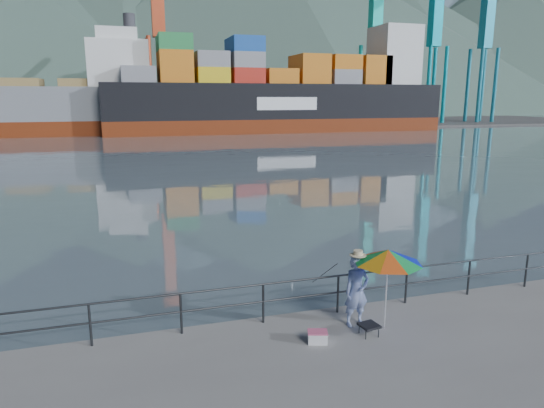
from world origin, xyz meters
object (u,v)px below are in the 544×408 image
Objects in this scene: fisherman at (357,291)px; beach_umbrella at (388,257)px; cooler_bag at (317,338)px; bulk_carrier at (31,106)px; container_ship at (288,95)px.

fisherman is 0.89× the size of beach_umbrella.
fisherman reaches higher than cooler_bag.
beach_umbrella is 74.52m from bulk_carrier.
beach_umbrella is (0.59, -0.37, 0.93)m from fisherman.
fisherman is 4.10× the size of cooler_bag.
container_ship reaches higher than fisherman.
fisherman is at bearing 148.01° from beach_umbrella.
fisherman is 74.06m from bulk_carrier.
fisherman is 1.16m from beach_umbrella.
bulk_carrier is at bearing 120.63° from cooler_bag.
container_ship is at bearing 89.24° from cooler_bag.
cooler_bag is (-1.23, -0.56, -0.76)m from fisherman.
container_ship reaches higher than beach_umbrella.
cooler_bag is 0.01× the size of container_ship.
bulk_carrier is (-17.06, 72.25, 4.08)m from cooler_bag.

